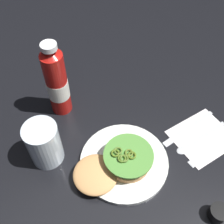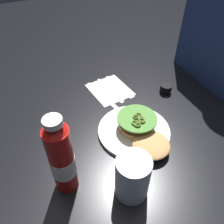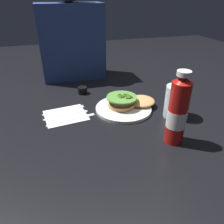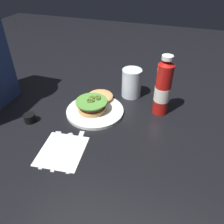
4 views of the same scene
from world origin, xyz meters
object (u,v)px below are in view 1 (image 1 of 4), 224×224
at_px(ketchup_bottle, 57,83).
at_px(napkin, 202,137).
at_px(dinner_plate, 124,162).
at_px(water_glass, 44,144).
at_px(butter_knife, 186,130).
at_px(spoon_utensil, 196,141).
at_px(burger_sandwich, 116,164).
at_px(condiment_cup, 218,213).
at_px(fork_utensil, 209,151).

distance_m(ketchup_bottle, napkin, 0.45).
relative_size(dinner_plate, water_glass, 1.84).
bearing_deg(butter_knife, dinner_plate, 4.25).
xyz_separation_m(napkin, butter_knife, (0.03, -0.04, 0.00)).
distance_m(water_glass, spoon_utensil, 0.43).
relative_size(dinner_plate, ketchup_bottle, 0.96).
height_order(butter_knife, spoon_utensil, same).
distance_m(dinner_plate, burger_sandwich, 0.04).
height_order(condiment_cup, butter_knife, condiment_cup).
relative_size(butter_knife, spoon_utensil, 1.07).
distance_m(burger_sandwich, butter_knife, 0.25).
height_order(dinner_plate, water_glass, water_glass).
relative_size(condiment_cup, spoon_utensil, 0.25).
bearing_deg(butter_knife, napkin, 127.74).
height_order(burger_sandwich, condiment_cup, burger_sandwich).
bearing_deg(butter_knife, ketchup_bottle, -38.36).
relative_size(burger_sandwich, spoon_utensil, 1.16).
bearing_deg(spoon_utensil, burger_sandwich, -3.96).
relative_size(dinner_plate, fork_utensil, 1.32).
bearing_deg(burger_sandwich, napkin, 177.38).
distance_m(ketchup_bottle, spoon_utensil, 0.44).
bearing_deg(napkin, fork_utensil, 74.56).
relative_size(condiment_cup, fork_utensil, 0.25).
bearing_deg(napkin, ketchup_bottle, -39.92).
bearing_deg(butter_knife, condiment_cup, 72.27).
height_order(water_glass, spoon_utensil, water_glass).
height_order(napkin, spoon_utensil, spoon_utensil).
bearing_deg(condiment_cup, butter_knife, -107.73).
relative_size(ketchup_bottle, spoon_utensil, 1.34).
bearing_deg(fork_utensil, ketchup_bottle, -45.48).
bearing_deg(spoon_utensil, condiment_cup, 68.20).
bearing_deg(water_glass, napkin, 162.84).
bearing_deg(fork_utensil, spoon_utensil, -69.85).
height_order(water_glass, fork_utensil, water_glass).
height_order(dinner_plate, ketchup_bottle, ketchup_bottle).
xyz_separation_m(water_glass, condiment_cup, (-0.32, 0.33, -0.05)).
bearing_deg(dinner_plate, burger_sandwich, 19.95).
relative_size(butter_knife, fork_utensil, 1.10).
bearing_deg(spoon_utensil, napkin, -171.10).
bearing_deg(fork_utensil, napkin, -105.44).
bearing_deg(dinner_plate, ketchup_bottle, -70.75).
relative_size(burger_sandwich, condiment_cup, 4.69).
height_order(burger_sandwich, water_glass, water_glass).
xyz_separation_m(burger_sandwich, fork_utensil, (-0.26, 0.06, -0.03)).
height_order(ketchup_bottle, condiment_cup, ketchup_bottle).
bearing_deg(napkin, water_glass, -17.16).
bearing_deg(water_glass, dinner_plate, 149.08).
relative_size(water_glass, spoon_utensil, 0.70).
xyz_separation_m(water_glass, butter_knife, (-0.40, 0.09, -0.06)).
height_order(ketchup_bottle, water_glass, ketchup_bottle).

